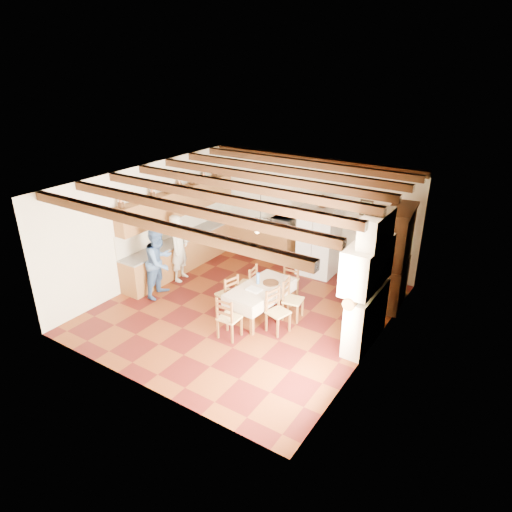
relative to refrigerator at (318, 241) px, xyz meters
The scene contains 31 objects.
floor 2.85m from the refrigerator, 101.81° to the right, with size 6.00×6.50×0.02m, color #491210.
ceiling 3.39m from the refrigerator, 101.81° to the right, with size 6.00×6.50×0.02m, color white.
wall_back 1.01m from the refrigerator, 131.13° to the left, with size 6.00×0.02×3.00m, color #F2ECCC.
wall_front 5.94m from the refrigerator, 95.33° to the right, with size 6.00×0.02×3.00m, color #F2ECCC.
wall_left 4.46m from the refrigerator, 143.54° to the right, with size 0.02×6.50×3.00m, color #F2ECCC.
wall_right 3.64m from the refrigerator, 46.92° to the right, with size 0.02×6.50×3.00m, color #F2ECCC.
ceiling_beams 3.33m from the refrigerator, 101.81° to the right, with size 6.00×6.30×0.16m, color #3A2513, non-canonical shape.
lower_cabinets_left 3.65m from the refrigerator, 154.07° to the right, with size 0.60×4.30×0.86m, color brown.
lower_cabinets_back 2.18m from the refrigerator, behind, with size 2.30×0.60×0.86m, color brown.
countertop_left 3.61m from the refrigerator, 154.07° to the right, with size 0.62×4.30×0.04m, color slate.
countertop_back 2.13m from the refrigerator, behind, with size 2.34×0.62×0.04m, color slate.
backsplash_left 3.88m from the refrigerator, 155.91° to the right, with size 0.03×4.30×0.60m, color beige.
backsplash_back 2.20m from the refrigerator, 163.93° to the left, with size 2.30×0.03×0.60m, color beige.
upper_cabinets 3.84m from the refrigerator, 154.91° to the right, with size 0.35×4.20×0.70m, color brown.
fireplace 3.29m from the refrigerator, 48.24° to the right, with size 0.56×1.60×2.80m, color silver, non-canonical shape.
wall_picture 1.48m from the refrigerator, 30.95° to the left, with size 0.34×0.03×0.42m, color black.
refrigerator is the anchor object (origin of this frame).
hutch 2.28m from the refrigerator, 13.82° to the right, with size 0.55×1.31×2.38m, color #342310, non-canonical shape.
dining_table 2.71m from the refrigerator, 92.13° to the right, with size 0.97×1.72×0.73m.
chandelier 3.00m from the refrigerator, 92.13° to the right, with size 0.47×0.47×0.03m, color black.
chair_left_near 3.13m from the refrigerator, 105.17° to the right, with size 0.42×0.40×0.96m, color brown, non-canonical shape.
chair_left_far 2.49m from the refrigerator, 106.69° to the right, with size 0.42×0.40×0.96m, color brown, non-canonical shape.
chair_right_near 3.13m from the refrigerator, 79.37° to the right, with size 0.42×0.40×0.96m, color brown, non-canonical shape.
chair_right_far 2.52m from the refrigerator, 76.44° to the right, with size 0.42×0.40×0.96m, color brown, non-canonical shape.
chair_end_near 3.81m from the refrigerator, 92.50° to the right, with size 0.42×0.40×0.96m, color brown, non-canonical shape.
chair_end_far 1.68m from the refrigerator, 89.81° to the right, with size 0.42×0.40×0.96m, color brown, non-canonical shape.
person_man 3.64m from the refrigerator, 141.20° to the right, with size 0.65×0.42×1.77m, color beige.
person_woman_blue 4.15m from the refrigerator, 129.79° to the right, with size 0.86×0.67×1.77m, color #4569A6.
person_woman_red 2.33m from the refrigerator, 42.18° to the right, with size 0.94×0.39×1.61m, color #A1311D.
microwave 1.34m from the refrigerator, 166.11° to the left, with size 0.60×0.40×0.33m, color silver.
fridge_vase 1.10m from the refrigerator, ahead, with size 0.30×0.30×0.31m, color #342310.
Camera 1 is at (5.26, -7.62, 5.43)m, focal length 32.00 mm.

